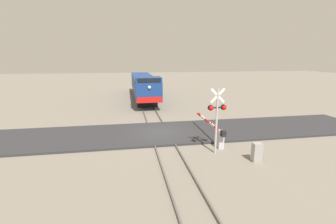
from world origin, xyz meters
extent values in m
plane|color=gray|center=(0.00, 0.00, 0.00)|extent=(160.00, 160.00, 0.00)
cube|color=#59544C|center=(-0.72, 0.00, 0.07)|extent=(0.08, 80.00, 0.15)
cube|color=#59544C|center=(0.72, 0.00, 0.07)|extent=(0.08, 80.00, 0.15)
cube|color=#2D2D30|center=(0.00, 0.00, 0.08)|extent=(36.00, 5.84, 0.16)
cube|color=black|center=(0.00, 12.09, 0.53)|extent=(2.53, 3.20, 1.05)
cube|color=black|center=(0.00, 22.39, 0.53)|extent=(2.53, 3.20, 1.05)
cube|color=navy|center=(0.00, 17.24, 2.19)|extent=(2.98, 18.74, 2.28)
cube|color=navy|center=(0.00, 9.09, 3.59)|extent=(2.92, 2.45, 0.52)
cube|color=black|center=(0.00, 7.84, 3.59)|extent=(2.53, 0.06, 0.41)
cube|color=red|center=(0.00, 7.83, 1.40)|extent=(2.83, 0.08, 0.64)
sphere|color=#F2EACC|center=(0.00, 7.82, 2.81)|extent=(0.36, 0.36, 0.36)
cylinder|color=#ADADB2|center=(3.00, -4.50, 2.10)|extent=(0.14, 0.14, 4.20)
cube|color=white|center=(3.00, -4.50, 3.75)|extent=(0.95, 0.04, 0.95)
cube|color=white|center=(3.00, -4.50, 3.75)|extent=(0.95, 0.04, 0.95)
cube|color=black|center=(3.00, -4.50, 3.00)|extent=(1.04, 0.08, 0.08)
sphere|color=red|center=(2.58, -4.60, 3.00)|extent=(0.28, 0.28, 0.28)
sphere|color=red|center=(3.42, -4.60, 3.00)|extent=(0.28, 0.28, 0.28)
cylinder|color=black|center=(2.58, -4.48, 3.00)|extent=(0.34, 0.14, 0.34)
cylinder|color=black|center=(3.42, -4.48, 3.00)|extent=(0.34, 0.14, 0.34)
cube|color=silver|center=(3.64, -3.83, 0.64)|extent=(0.36, 0.36, 1.28)
cube|color=black|center=(3.64, -4.18, 1.18)|extent=(0.28, 0.36, 0.40)
cube|color=red|center=(3.64, -3.11, 1.18)|extent=(0.10, 1.04, 0.14)
cube|color=white|center=(3.64, -2.07, 1.18)|extent=(0.10, 1.04, 0.14)
cube|color=red|center=(3.64, -1.03, 1.18)|extent=(0.10, 1.04, 0.14)
cube|color=white|center=(3.64, 0.01, 1.18)|extent=(0.10, 1.04, 0.14)
cube|color=red|center=(3.64, 1.06, 1.18)|extent=(0.10, 1.04, 0.14)
sphere|color=red|center=(3.64, -2.01, 1.32)|extent=(0.14, 0.14, 0.14)
sphere|color=red|center=(3.64, 0.96, 1.32)|extent=(0.14, 0.14, 0.14)
cube|color=#999993|center=(4.94, -6.13, 0.57)|extent=(0.54, 0.40, 1.14)
camera|label=1|loc=(-2.47, -17.97, 6.02)|focal=25.15mm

